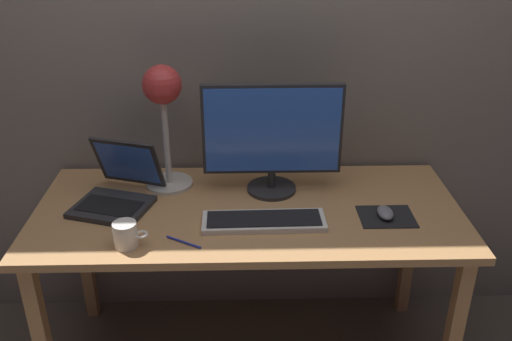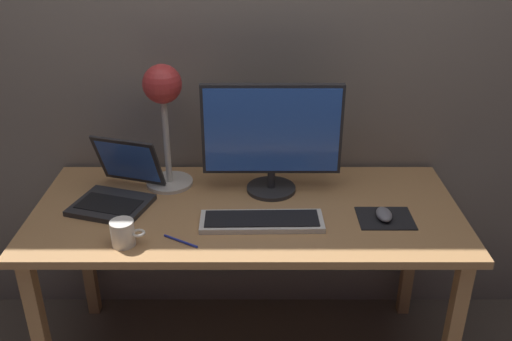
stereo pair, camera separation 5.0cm
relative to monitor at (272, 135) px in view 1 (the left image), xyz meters
The scene contains 10 objects.
back_wall 0.43m from the monitor, 109.82° to the left, with size 4.80×0.06×2.60m, color gray.
desk 0.36m from the monitor, 124.93° to the right, with size 1.60×0.70×0.74m.
monitor is the anchor object (origin of this frame).
keyboard_main 0.34m from the monitor, 98.96° to the right, with size 0.44×0.15×0.03m.
laptop 0.61m from the monitor, behind, with size 0.35×0.37×0.23m.
desk_lamp 0.43m from the monitor, behind, with size 0.19×0.19×0.50m.
mousepad 0.52m from the monitor, 28.01° to the right, with size 0.20×0.16×0.00m, color black.
mouse 0.51m from the monitor, 28.69° to the right, with size 0.06×0.10×0.03m, color slate.
coffee_mug 0.66m from the monitor, 142.65° to the right, with size 0.12×0.08×0.09m.
pen 0.54m from the monitor, 130.42° to the right, with size 0.01×0.01×0.14m, color #2633A5.
Camera 1 is at (-0.02, -1.81, 1.79)m, focal length 38.93 mm.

